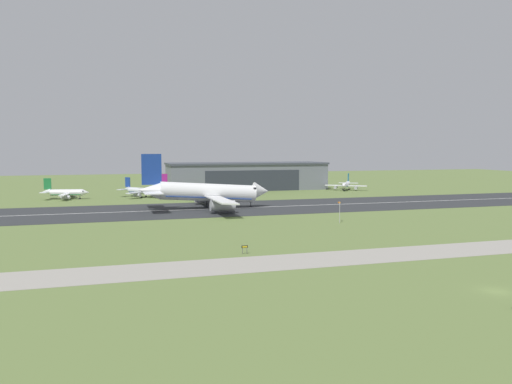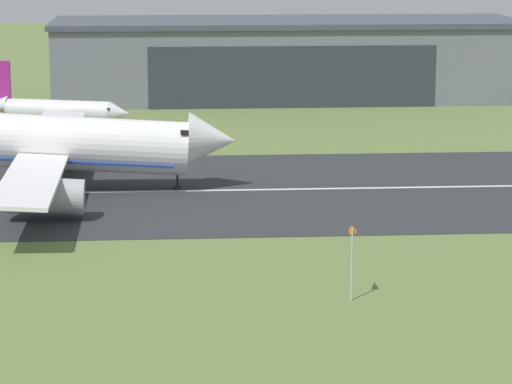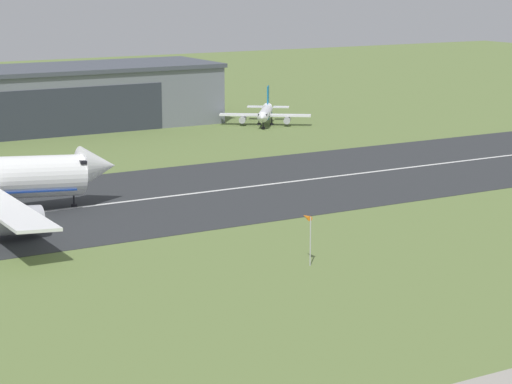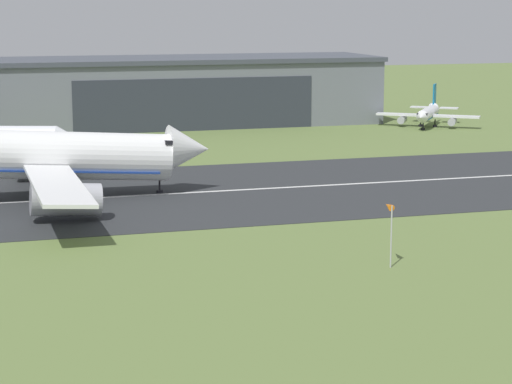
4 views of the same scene
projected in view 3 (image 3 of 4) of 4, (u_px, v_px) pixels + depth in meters
The scene contains 6 objects.
ground_plane at pixel (311, 308), 100.21m from camera, with size 600.42×600.42×0.00m, color olive.
runway_strip at pixel (110, 204), 145.64m from camera, with size 360.42×42.20×0.06m, color #2B2D30.
runway_centreline at pixel (110, 203), 145.63m from camera, with size 324.38×0.70×0.01m, color silver.
hangar_building at pixel (40, 99), 213.37m from camera, with size 78.52×23.83×13.42m.
airplane_parked_centre at pixel (265, 113), 220.93m from camera, with size 18.14×17.80×7.93m.
windsock_pole at pixel (307, 220), 114.58m from camera, with size 0.84×2.08×5.84m.
Camera 3 is at (-52.56, -26.03, 32.90)m, focal length 70.00 mm.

